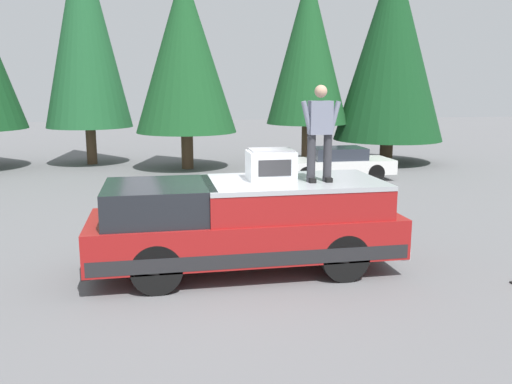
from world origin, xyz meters
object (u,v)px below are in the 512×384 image
(parked_car_white, at_px, (335,164))
(compressor_unit, at_px, (271,165))
(pickup_truck, at_px, (245,224))
(person_on_truck_bed, at_px, (320,131))

(parked_car_white, bearing_deg, compressor_unit, 154.08)
(pickup_truck, xyz_separation_m, person_on_truck_bed, (-0.25, -1.29, 1.68))
(pickup_truck, xyz_separation_m, parked_car_white, (9.01, -4.82, -0.29))
(person_on_truck_bed, distance_m, parked_car_white, 10.10)
(compressor_unit, bearing_deg, person_on_truck_bed, -113.51)
(compressor_unit, xyz_separation_m, parked_car_white, (8.91, -4.33, -1.35))
(person_on_truck_bed, bearing_deg, parked_car_white, -20.87)
(compressor_unit, height_order, parked_car_white, compressor_unit)
(pickup_truck, distance_m, compressor_unit, 1.17)
(pickup_truck, height_order, compressor_unit, compressor_unit)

